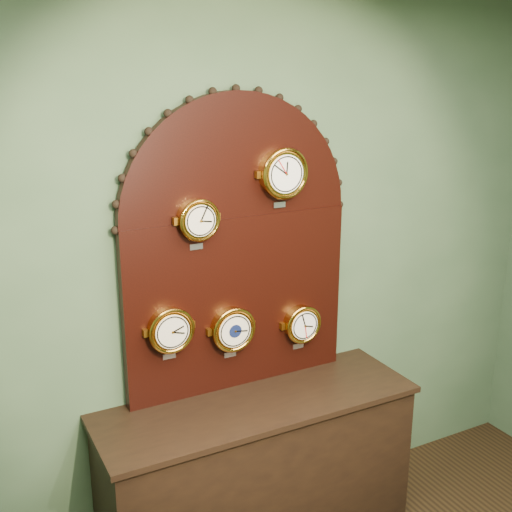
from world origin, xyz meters
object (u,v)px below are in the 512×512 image
arabic_clock (283,173)px  tide_clock (302,324)px  barometer (232,329)px  shop_counter (258,474)px  roman_clock (198,220)px  hygrometer (170,330)px  display_board (237,237)px

arabic_clock → tide_clock: (0.13, 0.00, -0.81)m
barometer → shop_counter: bearing=-67.5°
arabic_clock → tide_clock: 0.82m
roman_clock → hygrometer: bearing=-179.7°
shop_counter → tide_clock: bearing=24.0°
roman_clock → barometer: roman_clock is taller
roman_clock → barometer: size_ratio=0.89×
roman_clock → tide_clock: roman_clock is taller
arabic_clock → hygrometer: arabic_clock is taller
display_board → barometer: (-0.06, -0.07, -0.45)m
hygrometer → tide_clock: (0.73, 0.00, -0.11)m
tide_clock → display_board: bearing=169.1°
barometer → tide_clock: barometer is taller
display_board → hygrometer: display_board is taller
shop_counter → tide_clock: (0.34, 0.15, 0.72)m
tide_clock → arabic_clock: bearing=-179.5°
arabic_clock → roman_clock: bearing=179.8°
barometer → hygrometer: bearing=180.0°
hygrometer → arabic_clock: bearing=-0.1°
hygrometer → barometer: 0.33m
shop_counter → tide_clock: 0.81m
arabic_clock → tide_clock: size_ratio=1.16×
barometer → tide_clock: size_ratio=1.09×
hygrometer → display_board: bearing=9.7°
barometer → tide_clock: bearing=0.1°
barometer → roman_clock: bearing=179.7°
hygrometer → barometer: size_ratio=0.98×
barometer → tide_clock: 0.41m
shop_counter → hygrometer: bearing=158.5°
arabic_clock → barometer: size_ratio=1.06×
shop_counter → barometer: bearing=112.5°
roman_clock → hygrometer: size_ratio=0.91×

